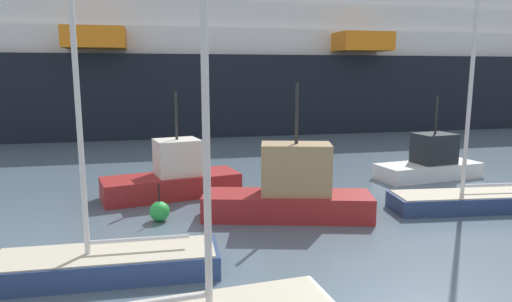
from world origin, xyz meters
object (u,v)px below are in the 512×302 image
at_px(fishing_boat_2, 290,192).
at_px(channel_buoy_0, 160,211).
at_px(sailboat_2, 107,259).
at_px(sailboat_0, 474,195).
at_px(cruise_ship, 219,55).
at_px(fishing_boat_0, 430,163).
at_px(fishing_boat_1, 173,177).

bearing_deg(fishing_boat_2, channel_buoy_0, -173.33).
height_order(sailboat_2, fishing_boat_2, sailboat_2).
bearing_deg(sailboat_0, cruise_ship, -73.16).
distance_m(sailboat_0, channel_buoy_0, 12.84).
relative_size(sailboat_0, sailboat_2, 1.27).
bearing_deg(fishing_boat_0, fishing_boat_2, -160.21).
relative_size(sailboat_0, fishing_boat_0, 2.31).
relative_size(sailboat_0, channel_buoy_0, 9.20).
bearing_deg(sailboat_0, fishing_boat_1, -15.65).
bearing_deg(fishing_boat_2, fishing_boat_0, 42.31).
distance_m(sailboat_0, fishing_boat_2, 7.81).
bearing_deg(channel_buoy_0, cruise_ship, 75.17).
distance_m(fishing_boat_1, cruise_ship, 28.63).
xyz_separation_m(sailboat_2, fishing_boat_2, (6.66, 3.55, 0.56)).
relative_size(fishing_boat_2, channel_buoy_0, 4.60).
height_order(sailboat_0, sailboat_2, sailboat_0).
height_order(sailboat_2, cruise_ship, cruise_ship).
relative_size(fishing_boat_1, fishing_boat_2, 0.95).
bearing_deg(sailboat_2, sailboat_0, -165.40).
bearing_deg(fishing_boat_1, fishing_boat_0, -9.57).
xyz_separation_m(sailboat_0, channel_buoy_0, (-12.70, 1.86, -0.23)).
height_order(fishing_boat_0, cruise_ship, cruise_ship).
distance_m(fishing_boat_1, channel_buoy_0, 3.63).
xyz_separation_m(sailboat_2, fishing_boat_0, (16.19, 8.00, 0.32)).
distance_m(fishing_boat_0, fishing_boat_2, 10.52).
bearing_deg(sailboat_2, channel_buoy_0, -106.51).
relative_size(fishing_boat_0, fishing_boat_1, 0.91).
height_order(sailboat_0, fishing_boat_0, sailboat_0).
relative_size(sailboat_0, fishing_boat_2, 2.00).
bearing_deg(fishing_boat_1, fishing_boat_2, -56.69).
height_order(sailboat_2, channel_buoy_0, sailboat_2).
distance_m(fishing_boat_2, channel_buoy_0, 5.09).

